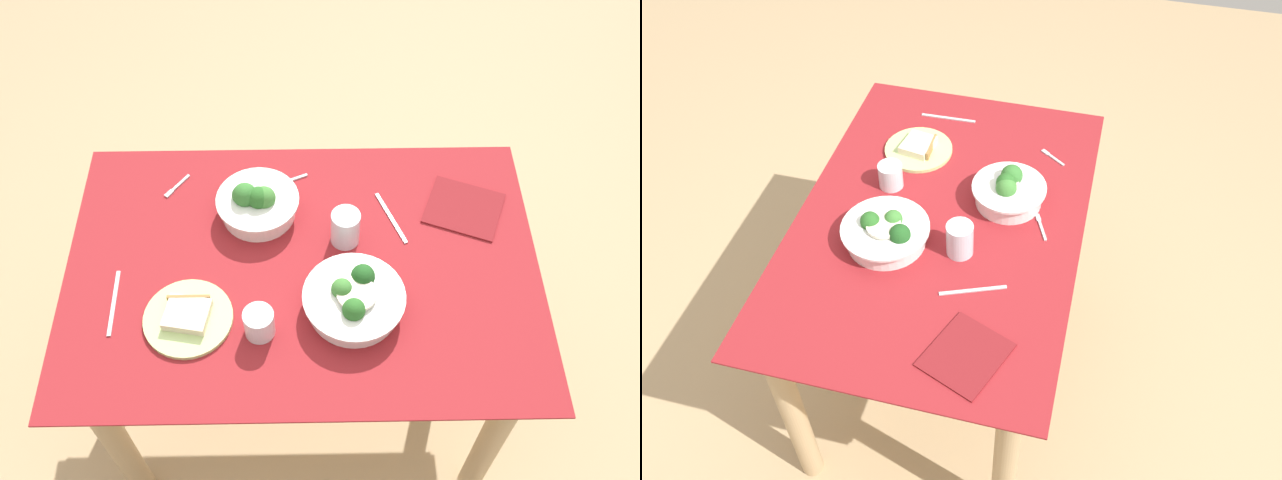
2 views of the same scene
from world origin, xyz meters
TOP-DOWN VIEW (x-y plane):
  - ground_plane at (0.00, 0.00)m, footprint 6.00×6.00m
  - dining_table at (0.00, 0.00)m, footprint 1.22×0.83m
  - broccoli_bowl_far at (-0.13, 0.12)m, footprint 0.25×0.25m
  - broccoli_bowl_near at (0.12, -0.18)m, footprint 0.22×0.22m
  - bread_side_plate at (0.28, 0.15)m, footprint 0.22×0.22m
  - water_glass_center at (-0.11, -0.09)m, footprint 0.08×0.08m
  - water_glass_side at (0.10, 0.18)m, footprint 0.07×0.07m
  - fork_by_far_bowl at (0.35, -0.27)m, footprint 0.07×0.08m
  - fork_by_near_bowl at (0.04, -0.29)m, footprint 0.10×0.05m
  - table_knife_left at (0.47, 0.10)m, footprint 0.01×0.19m
  - table_knife_right at (-0.24, -0.16)m, footprint 0.08×0.17m
  - napkin_folded_upper at (-0.44, -0.19)m, footprint 0.25×0.23m

SIDE VIEW (x-z plane):
  - ground_plane at x=0.00m, z-range 0.00..0.00m
  - dining_table at x=0.00m, z-range 0.24..1.00m
  - table_knife_left at x=0.47m, z-range 0.76..0.76m
  - table_knife_right at x=-0.24m, z-range 0.76..0.76m
  - fork_by_far_bowl at x=0.35m, z-range 0.76..0.76m
  - fork_by_near_bowl at x=0.04m, z-range 0.76..0.76m
  - napkin_folded_upper at x=-0.44m, z-range 0.76..0.76m
  - bread_side_plate at x=0.28m, z-range 0.75..0.79m
  - broccoli_bowl_far at x=-0.13m, z-range 0.75..0.84m
  - water_glass_side at x=0.10m, z-range 0.76..0.84m
  - broccoli_bowl_near at x=0.12m, z-range 0.75..0.86m
  - water_glass_center at x=-0.11m, z-range 0.76..0.86m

